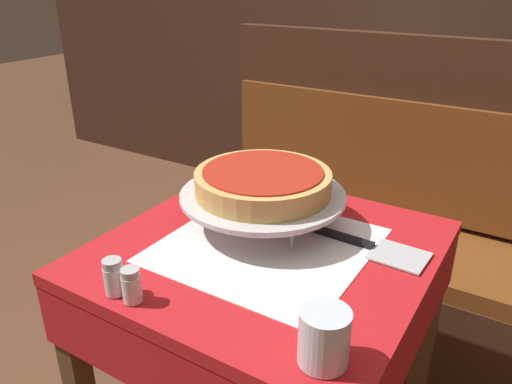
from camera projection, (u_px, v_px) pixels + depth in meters
name	position (u px, v px, depth m)	size (l,w,h in m)	color
dining_table_front	(266.00, 287.00, 1.15)	(0.69, 0.69, 0.78)	red
dining_table_rear	(384.00, 126.00, 2.34)	(0.66, 0.66, 0.77)	#1E6B33
booth_bench	(372.00, 261.00, 1.85)	(1.33, 0.45, 1.14)	#3D2316
back_wall_panel	(467.00, 0.00, 2.38)	(6.00, 0.04, 2.40)	#3D2319
pizza_pan_stand	(263.00, 197.00, 1.16)	(0.39, 0.39, 0.08)	#ADADB2
deep_dish_pizza	(263.00, 182.00, 1.15)	(0.32, 0.32, 0.06)	tan
pizza_server	(367.00, 245.00, 1.09)	(0.30, 0.10, 0.01)	#BCBCC1
water_glass_near	(324.00, 337.00, 0.76)	(0.08, 0.08, 0.09)	silver
salt_shaker	(114.00, 277.00, 0.92)	(0.04, 0.04, 0.07)	silver
pepper_shaker	(132.00, 285.00, 0.90)	(0.04, 0.04, 0.07)	silver
condiment_caddy	(399.00, 97.00, 2.20)	(0.13, 0.13, 0.17)	black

